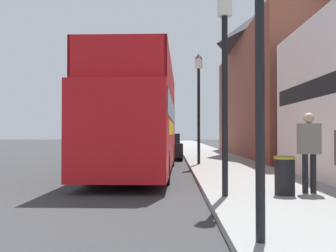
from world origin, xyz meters
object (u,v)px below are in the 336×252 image
(tour_bus, at_px, (139,125))
(litter_bin, at_px, (285,174))
(lamp_post_second, at_px, (199,88))
(pedestrian_second, at_px, (309,145))
(parked_car_ahead_of_bus, at_px, (166,147))
(lamp_post_nearest, at_px, (225,50))
(traffic_signal, at_px, (260,9))

(tour_bus, distance_m, litter_bin, 7.27)
(tour_bus, height_order, litter_bin, tour_bus)
(lamp_post_second, bearing_deg, pedestrian_second, -77.03)
(lamp_post_second, bearing_deg, litter_bin, -81.53)
(parked_car_ahead_of_bus, distance_m, lamp_post_nearest, 14.60)
(parked_car_ahead_of_bus, bearing_deg, litter_bin, -81.35)
(tour_bus, bearing_deg, lamp_post_nearest, -67.55)
(traffic_signal, relative_size, lamp_post_second, 0.82)
(tour_bus, xyz_separation_m, lamp_post_nearest, (2.41, -6.28, 1.49))
(pedestrian_second, xyz_separation_m, lamp_post_nearest, (-1.99, -0.47, 2.07))
(parked_car_ahead_of_bus, bearing_deg, tour_bus, -99.16)
(traffic_signal, bearing_deg, parked_car_ahead_of_bus, 94.70)
(parked_car_ahead_of_bus, bearing_deg, pedestrian_second, -78.57)
(parked_car_ahead_of_bus, bearing_deg, lamp_post_second, -76.53)
(tour_bus, height_order, lamp_post_nearest, lamp_post_nearest)
(parked_car_ahead_of_bus, relative_size, litter_bin, 4.68)
(tour_bus, xyz_separation_m, traffic_signal, (2.36, -9.93, 1.24))
(lamp_post_nearest, relative_size, litter_bin, 5.33)
(pedestrian_second, distance_m, litter_bin, 0.96)
(pedestrian_second, xyz_separation_m, litter_bin, (-0.64, -0.29, -0.64))
(tour_bus, relative_size, lamp_post_nearest, 2.34)
(lamp_post_nearest, relative_size, lamp_post_second, 0.93)
(parked_car_ahead_of_bus, xyz_separation_m, pedestrian_second, (3.52, -13.81, 0.54))
(traffic_signal, height_order, litter_bin, traffic_signal)
(tour_bus, height_order, pedestrian_second, tour_bus)
(tour_bus, height_order, traffic_signal, traffic_signal)
(tour_bus, height_order, parked_car_ahead_of_bus, tour_bus)
(traffic_signal, bearing_deg, litter_bin, 69.96)
(parked_car_ahead_of_bus, bearing_deg, lamp_post_nearest, -86.76)
(tour_bus, height_order, lamp_post_second, lamp_post_second)
(parked_car_ahead_of_bus, height_order, litter_bin, parked_car_ahead_of_bus)
(parked_car_ahead_of_bus, distance_m, pedestrian_second, 14.26)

